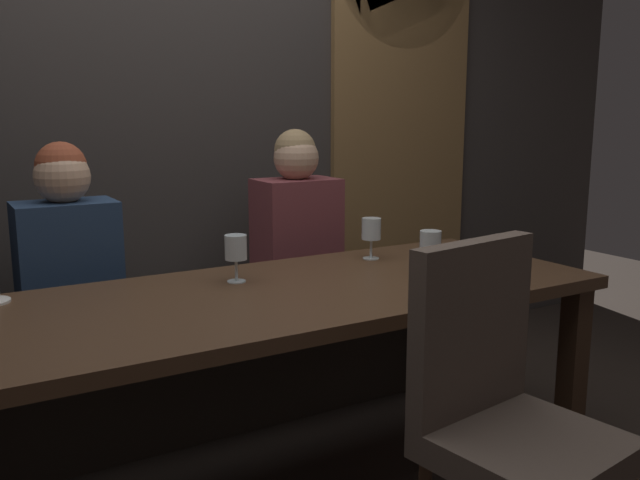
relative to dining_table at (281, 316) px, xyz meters
name	(u,v)px	position (x,y,z in m)	size (l,w,h in m)	color
back_wall_tiled	(157,71)	(0.00, 1.22, 0.85)	(6.00, 0.12, 3.00)	#383330
arched_door	(401,103)	(1.35, 1.15, 0.71)	(0.90, 0.05, 2.55)	olive
dining_table	(281,316)	(0.00, 0.00, 0.00)	(2.20, 0.84, 0.74)	#412B1C
banquette_bench	(208,369)	(0.00, 0.70, -0.42)	(2.50, 0.44, 0.45)	#312A23
chair_near_side	(502,403)	(0.28, -0.72, -0.09)	(0.50, 0.50, 0.98)	#4C3321
diner_bearded	(67,251)	(-0.54, 0.68, 0.16)	(0.36, 0.24, 0.76)	navy
diner_far_end	(296,223)	(0.45, 0.72, 0.17)	(0.36, 0.24, 0.79)	brown
wine_glass_far_right	(430,244)	(0.54, -0.10, 0.20)	(0.08, 0.08, 0.16)	silver
wine_glass_far_left	(236,250)	(-0.08, 0.18, 0.20)	(0.08, 0.08, 0.16)	silver
wine_glass_center_front	(371,230)	(0.53, 0.25, 0.20)	(0.08, 0.08, 0.16)	silver
dessert_plate	(479,259)	(0.85, -0.03, 0.10)	(0.19, 0.19, 0.05)	white
fork_on_table	(499,257)	(0.98, 0.00, 0.09)	(0.02, 0.17, 0.01)	silver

